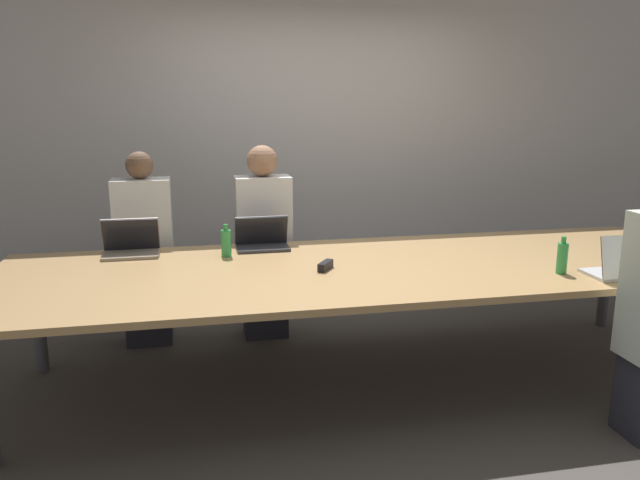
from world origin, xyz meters
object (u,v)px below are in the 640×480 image
bottle_near_right (562,258)px  person_far_left (145,253)px  person_far_midleft (264,245)px  laptop_far_left (131,244)px  laptop_near_right (621,265)px  laptop_far_midleft (262,239)px  stapler (325,266)px  bottle_far_midleft (226,243)px

bottle_near_right → person_far_left: size_ratio=0.16×
person_far_midleft → laptop_far_left: person_far_midleft is taller
laptop_near_right → laptop_far_midleft: bearing=-30.3°
laptop_far_midleft → stapler: laptop_far_midleft is taller
person_far_midleft → person_far_left: person_far_midleft is taller
bottle_near_right → laptop_far_left: (-2.50, 0.97, -0.03)m
bottle_far_midleft → stapler: size_ratio=1.42×
laptop_near_right → stapler: (-1.61, 0.51, -0.05)m
laptop_far_midleft → bottle_far_midleft: (-0.25, -0.17, 0.03)m
laptop_far_midleft → bottle_far_midleft: size_ratio=1.70×
laptop_far_midleft → bottle_near_right: 1.91m
laptop_far_midleft → bottle_near_right: bearing=-30.6°
laptop_far_left → stapler: bearing=-27.6°
bottle_far_midleft → person_far_left: 0.79m
laptop_far_midleft → laptop_far_left: 0.86m
laptop_far_midleft → bottle_far_midleft: bearing=-145.5°
person_far_midleft → bottle_far_midleft: person_far_midleft is taller
person_far_midleft → laptop_near_right: size_ratio=4.34×
person_far_left → stapler: size_ratio=9.40×
laptop_far_left → stapler: 1.32m
person_far_midleft → bottle_far_midleft: size_ratio=6.76×
person_far_midleft → bottle_near_right: (1.59, -1.31, 0.16)m
bottle_near_right → stapler: 1.38m
bottle_far_midleft → bottle_near_right: bottle_near_right is taller
bottle_far_midleft → stapler: 0.72m
bottle_near_right → person_far_left: (-2.44, 1.34, -0.18)m
laptop_near_right → person_far_left: person_far_left is taller
bottle_near_right → person_far_midleft: bearing=140.6°
stapler → bottle_near_right: bearing=18.8°
bottle_far_midleft → laptop_far_left: bearing=164.3°
bottle_far_midleft → laptop_far_left: laptop_far_left is taller
laptop_far_midleft → person_far_left: person_far_left is taller
bottle_far_midleft → laptop_far_left: (-0.61, 0.17, -0.02)m
laptop_far_midleft → laptop_near_right: bearing=-30.3°
stapler → laptop_far_midleft: bearing=150.5°
person_far_left → laptop_far_left: bearing=-98.7°
bottle_far_midleft → laptop_far_midleft: bearing=34.5°
laptop_far_left → bottle_far_midleft: bearing=-15.7°
bottle_near_right → person_far_left: 2.79m
laptop_far_midleft → laptop_near_right: 2.23m
stapler → person_far_left: bearing=172.4°
laptop_far_midleft → person_far_midleft: person_far_midleft is taller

